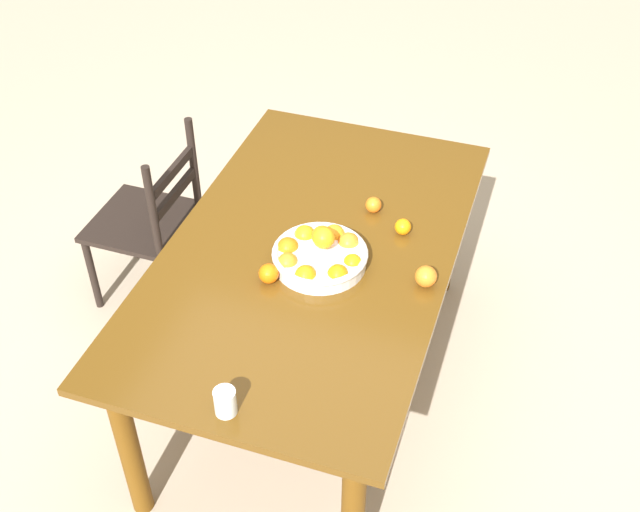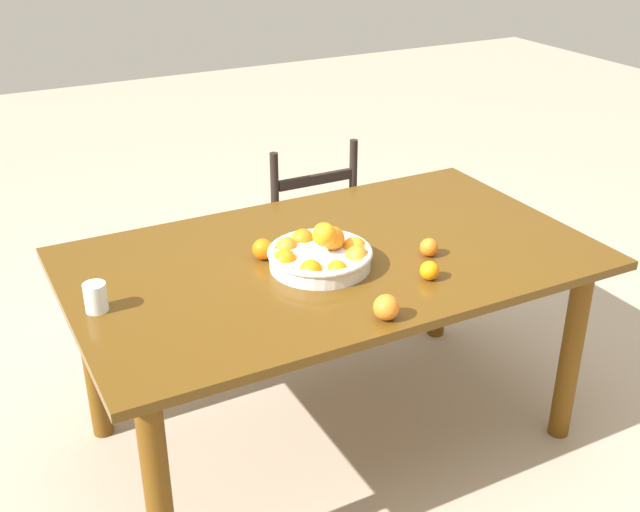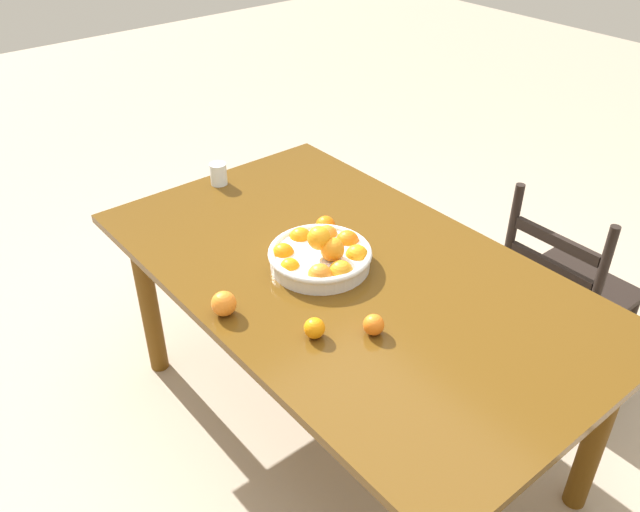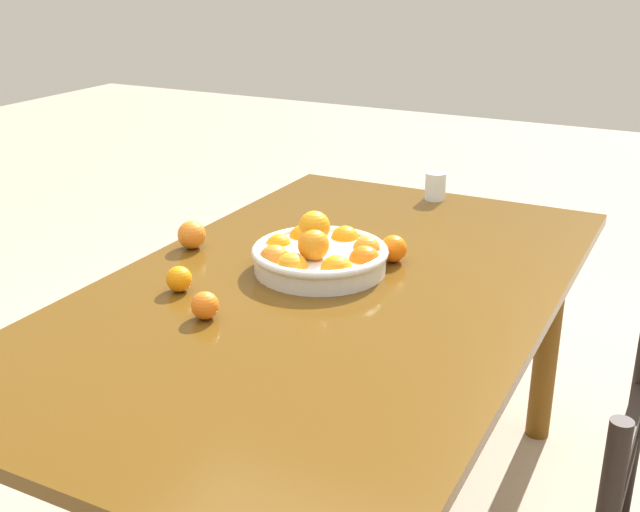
{
  "view_description": "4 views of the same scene",
  "coord_description": "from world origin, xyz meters",
  "px_view_note": "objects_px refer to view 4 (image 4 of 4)",
  "views": [
    {
      "loc": [
        -2.15,
        -0.76,
        2.69
      ],
      "look_at": [
        -0.08,
        -0.06,
        0.81
      ],
      "focal_mm": 44.45,
      "sensor_mm": 36.0,
      "label": 1
    },
    {
      "loc": [
        -1.16,
        -2.12,
        1.96
      ],
      "look_at": [
        -0.08,
        -0.06,
        0.81
      ],
      "focal_mm": 43.73,
      "sensor_mm": 36.0,
      "label": 2
    },
    {
      "loc": [
        1.34,
        -1.22,
        2.04
      ],
      "look_at": [
        -0.08,
        -0.06,
        0.81
      ],
      "focal_mm": 36.83,
      "sensor_mm": 36.0,
      "label": 3
    },
    {
      "loc": [
        1.61,
        0.8,
        1.55
      ],
      "look_at": [
        -0.08,
        -0.06,
        0.81
      ],
      "focal_mm": 44.51,
      "sensor_mm": 36.0,
      "label": 4
    }
  ],
  "objects_px": {
    "dining_table": "(327,324)",
    "orange_loose_2": "(192,235)",
    "orange_loose_1": "(179,279)",
    "orange_loose_3": "(393,249)",
    "orange_loose_0": "(205,305)",
    "drinking_glass": "(435,186)",
    "fruit_bowl": "(320,255)"
  },
  "relations": [
    {
      "from": "orange_loose_0",
      "to": "drinking_glass",
      "type": "bearing_deg",
      "value": 172.1
    },
    {
      "from": "fruit_bowl",
      "to": "drinking_glass",
      "type": "relative_size",
      "value": 3.88
    },
    {
      "from": "dining_table",
      "to": "orange_loose_2",
      "type": "distance_m",
      "value": 0.48
    },
    {
      "from": "orange_loose_0",
      "to": "orange_loose_3",
      "type": "distance_m",
      "value": 0.57
    },
    {
      "from": "orange_loose_1",
      "to": "orange_loose_3",
      "type": "relative_size",
      "value": 0.87
    },
    {
      "from": "orange_loose_2",
      "to": "orange_loose_1",
      "type": "bearing_deg",
      "value": 29.85
    },
    {
      "from": "orange_loose_1",
      "to": "orange_loose_3",
      "type": "height_order",
      "value": "orange_loose_3"
    },
    {
      "from": "orange_loose_0",
      "to": "drinking_glass",
      "type": "relative_size",
      "value": 0.7
    },
    {
      "from": "fruit_bowl",
      "to": "orange_loose_0",
      "type": "height_order",
      "value": "fruit_bowl"
    },
    {
      "from": "orange_loose_1",
      "to": "dining_table",
      "type": "bearing_deg",
      "value": 122.43
    },
    {
      "from": "drinking_glass",
      "to": "orange_loose_3",
      "type": "bearing_deg",
      "value": 8.71
    },
    {
      "from": "fruit_bowl",
      "to": "drinking_glass",
      "type": "bearing_deg",
      "value": 175.96
    },
    {
      "from": "orange_loose_1",
      "to": "drinking_glass",
      "type": "xyz_separation_m",
      "value": [
        -1.0,
        0.3,
        0.01
      ]
    },
    {
      "from": "orange_loose_3",
      "to": "orange_loose_2",
      "type": "bearing_deg",
      "value": -73.31
    },
    {
      "from": "orange_loose_0",
      "to": "drinking_glass",
      "type": "distance_m",
      "value": 1.11
    },
    {
      "from": "dining_table",
      "to": "orange_loose_1",
      "type": "relative_size",
      "value": 28.52
    },
    {
      "from": "fruit_bowl",
      "to": "orange_loose_2",
      "type": "bearing_deg",
      "value": -88.43
    },
    {
      "from": "orange_loose_1",
      "to": "orange_loose_3",
      "type": "distance_m",
      "value": 0.57
    },
    {
      "from": "orange_loose_2",
      "to": "orange_loose_3",
      "type": "bearing_deg",
      "value": 106.69
    },
    {
      "from": "orange_loose_3",
      "to": "orange_loose_0",
      "type": "bearing_deg",
      "value": -25.18
    },
    {
      "from": "orange_loose_0",
      "to": "orange_loose_1",
      "type": "relative_size",
      "value": 1.01
    },
    {
      "from": "orange_loose_0",
      "to": "orange_loose_3",
      "type": "relative_size",
      "value": 0.88
    },
    {
      "from": "orange_loose_2",
      "to": "orange_loose_3",
      "type": "distance_m",
      "value": 0.56
    },
    {
      "from": "dining_table",
      "to": "drinking_glass",
      "type": "height_order",
      "value": "drinking_glass"
    },
    {
      "from": "orange_loose_0",
      "to": "orange_loose_2",
      "type": "xyz_separation_m",
      "value": [
        -0.36,
        -0.29,
        0.01
      ]
    },
    {
      "from": "dining_table",
      "to": "orange_loose_0",
      "type": "height_order",
      "value": "orange_loose_0"
    },
    {
      "from": "orange_loose_2",
      "to": "orange_loose_3",
      "type": "relative_size",
      "value": 1.08
    },
    {
      "from": "fruit_bowl",
      "to": "orange_loose_3",
      "type": "xyz_separation_m",
      "value": [
        -0.15,
        0.14,
        -0.01
      ]
    },
    {
      "from": "orange_loose_0",
      "to": "drinking_glass",
      "type": "xyz_separation_m",
      "value": [
        -1.1,
        0.15,
        0.01
      ]
    },
    {
      "from": "orange_loose_0",
      "to": "orange_loose_1",
      "type": "bearing_deg",
      "value": -124.24
    },
    {
      "from": "fruit_bowl",
      "to": "orange_loose_1",
      "type": "height_order",
      "value": "fruit_bowl"
    },
    {
      "from": "fruit_bowl",
      "to": "orange_loose_1",
      "type": "distance_m",
      "value": 0.36
    }
  ]
}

